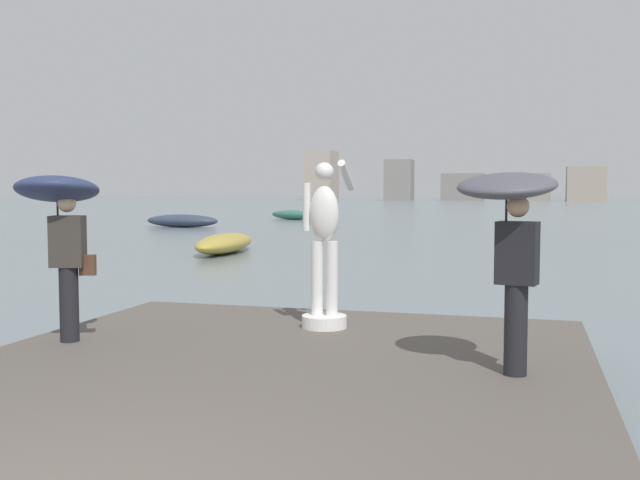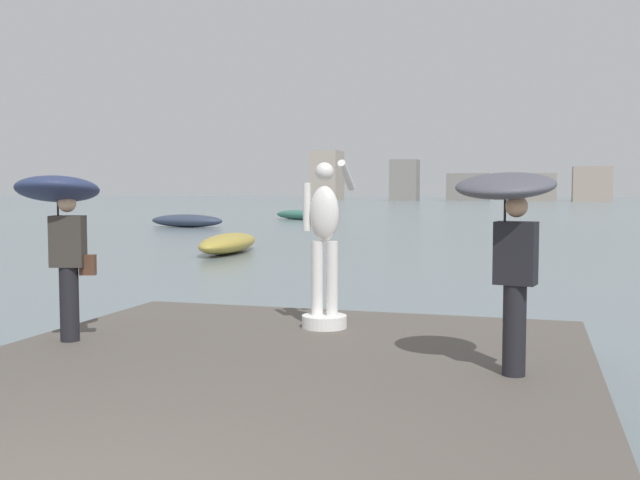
# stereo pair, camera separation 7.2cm
# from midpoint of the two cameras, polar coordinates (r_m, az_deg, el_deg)

# --- Properties ---
(ground_plane) EXTENTS (400.00, 400.00, 0.00)m
(ground_plane) POSITION_cam_midpoint_polar(r_m,az_deg,el_deg) (43.26, 12.43, 0.97)
(ground_plane) COLOR slate
(pier) EXTENTS (6.49, 10.27, 0.40)m
(pier) POSITION_cam_midpoint_polar(r_m,az_deg,el_deg) (6.17, -9.66, -14.85)
(pier) COLOR #564F47
(pier) RESTS_ON ground
(statue_white_figure) EXTENTS (0.58, 0.85, 2.16)m
(statue_white_figure) POSITION_cam_midpoint_polar(r_m,az_deg,el_deg) (9.41, 0.15, -1.09)
(statue_white_figure) COLOR white
(statue_white_figure) RESTS_ON pier
(onlooker_left) EXTENTS (1.20, 1.22, 2.00)m
(onlooker_left) POSITION_cam_midpoint_polar(r_m,az_deg,el_deg) (9.07, -19.76, 2.12)
(onlooker_left) COLOR black
(onlooker_left) RESTS_ON pier
(onlooker_right) EXTENTS (1.13, 1.15, 2.01)m
(onlooker_right) POSITION_cam_midpoint_polar(r_m,az_deg,el_deg) (7.23, 14.32, 1.65)
(onlooker_right) COLOR black
(onlooker_right) RESTS_ON pier
(boat_near) EXTENTS (4.62, 1.69, 0.74)m
(boat_near) POSITION_cam_midpoint_polar(r_m,az_deg,el_deg) (43.10, -10.73, 1.48)
(boat_near) COLOR #2D384C
(boat_near) RESTS_ON ground
(boat_far) EXTENTS (1.81, 4.87, 0.67)m
(boat_far) POSITION_cam_midpoint_polar(r_m,az_deg,el_deg) (25.42, -7.51, -0.25)
(boat_far) COLOR #B2993D
(boat_far) RESTS_ON ground
(boat_leftward) EXTENTS (4.47, 3.22, 0.69)m
(boat_leftward) POSITION_cam_midpoint_polar(r_m,az_deg,el_deg) (53.24, -2.15, 1.97)
(boat_leftward) COLOR #336B5B
(boat_leftward) RESTS_ON ground
(distant_skyline) EXTENTS (83.03, 13.11, 10.32)m
(distant_skyline) POSITION_cam_midpoint_polar(r_m,az_deg,el_deg) (146.79, 12.46, 4.50)
(distant_skyline) COLOR #A89989
(distant_skyline) RESTS_ON ground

